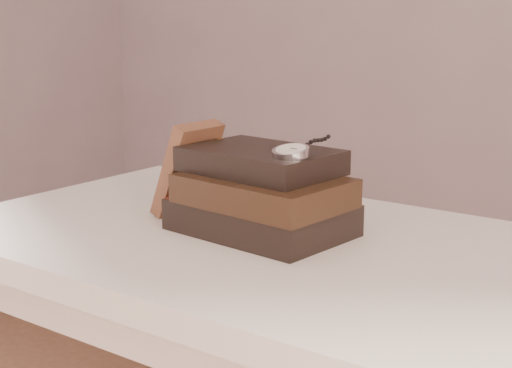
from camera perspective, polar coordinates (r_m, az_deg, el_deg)
The scene contains 5 objects.
table at distance 1.18m, azimuth 0.65°, elevation -8.16°, with size 1.00×0.60×0.75m.
book_stack at distance 1.15m, azimuth 0.45°, elevation -0.80°, with size 0.28×0.20×0.13m.
journal at distance 1.26m, azimuth -5.15°, elevation 1.16°, with size 0.02×0.10×0.16m, color #48291C.
pocket_watch at distance 1.09m, azimuth 2.74°, elevation 2.50°, with size 0.06×0.16×0.02m.
eyeglasses at distance 1.27m, azimuth -0.09°, elevation 1.11°, with size 0.12×0.13×0.05m.
Camera 1 is at (0.64, -0.55, 1.08)m, focal length 53.34 mm.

